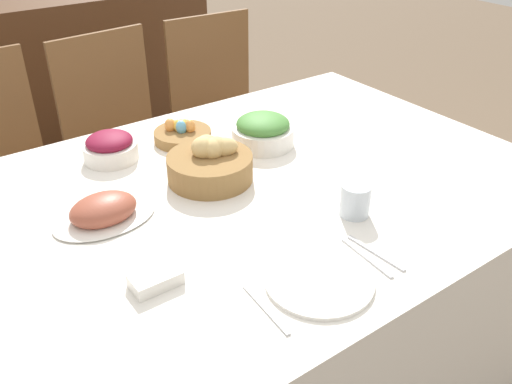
{
  "coord_description": "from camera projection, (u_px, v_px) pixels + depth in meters",
  "views": [
    {
      "loc": [
        -0.73,
        -1.08,
        1.55
      ],
      "look_at": [
        -0.02,
        -0.09,
        0.81
      ],
      "focal_mm": 38.0,
      "sensor_mm": 36.0,
      "label": 1
    }
  ],
  "objects": [
    {
      "name": "dinner_plate",
      "position": [
        319.0,
        281.0,
        1.18
      ],
      "size": [
        0.24,
        0.24,
        0.01
      ],
      "color": "silver",
      "rests_on": "dining_table"
    },
    {
      "name": "drinking_cup",
      "position": [
        355.0,
        200.0,
        1.39
      ],
      "size": [
        0.08,
        0.08,
        0.09
      ],
      "color": "silver",
      "rests_on": "dining_table"
    },
    {
      "name": "sideboard",
      "position": [
        97.0,
        81.0,
        3.12
      ],
      "size": [
        1.25,
        0.44,
        0.96
      ],
      "color": "#4C2D19",
      "rests_on": "ground"
    },
    {
      "name": "dining_table",
      "position": [
        244.0,
        292.0,
        1.72
      ],
      "size": [
        1.76,
        1.19,
        0.77
      ],
      "color": "white",
      "rests_on": "ground"
    },
    {
      "name": "fork",
      "position": [
        265.0,
        309.0,
        1.11
      ],
      "size": [
        0.02,
        0.17,
        0.0
      ],
      "rotation": [
        0.0,
        0.0,
        -0.07
      ],
      "color": "silver",
      "rests_on": "dining_table"
    },
    {
      "name": "chair_far_right",
      "position": [
        223.0,
        118.0,
        2.56
      ],
      "size": [
        0.44,
        0.44,
        0.98
      ],
      "rotation": [
        0.0,
        0.0,
        -0.05
      ],
      "color": "brown",
      "rests_on": "ground"
    },
    {
      "name": "spoon",
      "position": [
        376.0,
        253.0,
        1.27
      ],
      "size": [
        0.02,
        0.17,
        0.0
      ],
      "rotation": [
        0.0,
        0.0,
        0.07
      ],
      "color": "silver",
      "rests_on": "dining_table"
    },
    {
      "name": "beet_salad_bowl",
      "position": [
        110.0,
        147.0,
        1.65
      ],
      "size": [
        0.17,
        0.17,
        0.09
      ],
      "color": "silver",
      "rests_on": "dining_table"
    },
    {
      "name": "chair_far_left",
      "position": [
        1.0,
        180.0,
        2.06
      ],
      "size": [
        0.44,
        0.44,
        0.98
      ],
      "rotation": [
        0.0,
        0.0,
        0.05
      ],
      "color": "brown",
      "rests_on": "ground"
    },
    {
      "name": "green_salad_bowl",
      "position": [
        263.0,
        131.0,
        1.74
      ],
      "size": [
        0.2,
        0.2,
        0.1
      ],
      "color": "silver",
      "rests_on": "dining_table"
    },
    {
      "name": "ground_plane",
      "position": [
        246.0,
        374.0,
        1.92
      ],
      "size": [
        12.0,
        12.0,
        0.0
      ],
      "primitive_type": "plane",
      "color": "brown"
    },
    {
      "name": "bread_basket",
      "position": [
        211.0,
        163.0,
        1.55
      ],
      "size": [
        0.25,
        0.25,
        0.13
      ],
      "color": "olive",
      "rests_on": "dining_table"
    },
    {
      "name": "knife",
      "position": [
        366.0,
        257.0,
        1.25
      ],
      "size": [
        0.02,
        0.17,
        0.0
      ],
      "rotation": [
        0.0,
        0.0,
        -0.07
      ],
      "color": "silver",
      "rests_on": "dining_table"
    },
    {
      "name": "ham_platter",
      "position": [
        104.0,
        211.0,
        1.38
      ],
      "size": [
        0.27,
        0.19,
        0.07
      ],
      "color": "silver",
      "rests_on": "dining_table"
    },
    {
      "name": "butter_dish",
      "position": [
        156.0,
        279.0,
        1.17
      ],
      "size": [
        0.11,
        0.07,
        0.03
      ],
      "color": "silver",
      "rests_on": "dining_table"
    },
    {
      "name": "chair_far_center",
      "position": [
        124.0,
        146.0,
        2.31
      ],
      "size": [
        0.46,
        0.46,
        0.98
      ],
      "rotation": [
        0.0,
        0.0,
        0.11
      ],
      "color": "brown",
      "rests_on": "ground"
    },
    {
      "name": "egg_basket",
      "position": [
        182.0,
        133.0,
        1.77
      ],
      "size": [
        0.19,
        0.19,
        0.07
      ],
      "color": "olive",
      "rests_on": "dining_table"
    }
  ]
}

